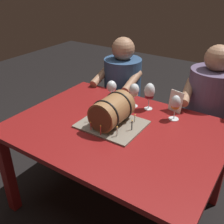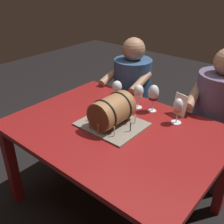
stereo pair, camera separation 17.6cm
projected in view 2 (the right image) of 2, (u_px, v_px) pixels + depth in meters
The scene contains 10 objects.
ground_plane at pixel (115, 204), 2.13m from camera, with size 8.00×8.00×0.00m, color black.
dining_table at pixel (115, 139), 1.83m from camera, with size 1.40×1.04×0.72m.
barrel_cake at pixel (112, 112), 1.77m from camera, with size 0.42×0.35×0.22m.
wine_glass_empty at pixel (117, 87), 2.08m from camera, with size 0.08×0.08×0.17m.
wine_glass_amber at pixel (178, 107), 1.78m from camera, with size 0.07×0.07×0.18m.
wine_glass_red at pixel (153, 94), 1.93m from camera, with size 0.08×0.08×0.21m.
wine_glass_white at pixel (139, 92), 1.98m from camera, with size 0.08×0.08×0.19m.
menu_card at pixel (180, 105), 1.90m from camera, with size 0.11×0.01×0.16m, color silver.
person_seated_left at pixel (132, 99), 2.62m from camera, with size 0.42×0.50×1.13m.
person_seated_right at pixel (215, 124), 2.13m from camera, with size 0.46×0.53×1.18m.
Camera 2 is at (0.96, -1.18, 1.66)m, focal length 42.58 mm.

